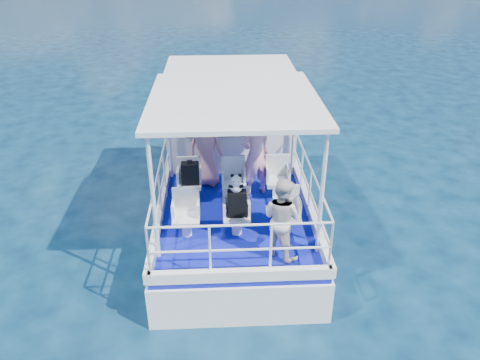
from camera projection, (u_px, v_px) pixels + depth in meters
name	position (u px, v px, depth m)	size (l,w,h in m)	color
ground	(235.00, 239.00, 9.91)	(2000.00, 2000.00, 0.00)	#061C32
hull	(233.00, 214.00, 10.79)	(3.00, 7.00, 1.60)	white
deck	(232.00, 181.00, 10.39)	(2.90, 6.90, 0.10)	#090E88
cabin	(230.00, 112.00, 10.99)	(2.85, 2.00, 2.20)	white
canopy	(234.00, 99.00, 8.25)	(3.00, 3.20, 0.08)	white
canopy_posts	(234.00, 159.00, 8.75)	(2.77, 2.97, 2.20)	white
railings	(235.00, 195.00, 8.74)	(2.84, 3.59, 1.00)	white
seat_port_fwd	(190.00, 190.00, 9.53)	(0.48, 0.46, 0.38)	silver
seat_center_fwd	(234.00, 189.00, 9.57)	(0.48, 0.46, 0.38)	silver
seat_stbd_fwd	(277.00, 188.00, 9.61)	(0.48, 0.46, 0.38)	silver
seat_port_aft	(187.00, 226.00, 8.38)	(0.48, 0.46, 0.38)	silver
seat_center_aft	(237.00, 224.00, 8.43)	(0.48, 0.46, 0.38)	silver
seat_stbd_aft	(286.00, 223.00, 8.47)	(0.48, 0.46, 0.38)	silver
passenger_port_fwd	(206.00, 150.00, 9.83)	(0.60, 0.43, 1.60)	#CC848C
passenger_stbd_fwd	(256.00, 155.00, 9.44)	(0.63, 0.41, 1.72)	pink
passenger_stbd_aft	(282.00, 218.00, 7.64)	(0.70, 0.54, 1.43)	beige
backpack_port	(190.00, 173.00, 9.28)	(0.35, 0.20, 0.46)	black
backpack_center	(237.00, 204.00, 8.22)	(0.33, 0.18, 0.49)	black
compact_camera	(190.00, 162.00, 9.16)	(0.10, 0.06, 0.06)	black
panda	(236.00, 183.00, 8.02)	(0.22, 0.19, 0.34)	white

